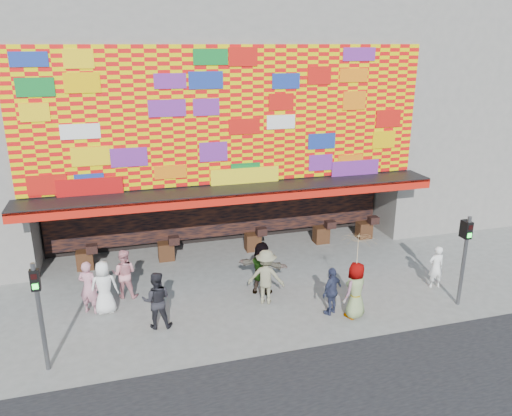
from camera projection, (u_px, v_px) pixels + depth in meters
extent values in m
plane|color=slate|center=(261.00, 308.00, 15.91)|extent=(90.00, 90.00, 0.00)
cube|color=gray|center=(208.00, 81.00, 21.18)|extent=(15.00, 8.00, 7.00)
cube|color=black|center=(208.00, 188.00, 23.66)|extent=(15.00, 6.00, 3.00)
cube|color=gray|center=(30.00, 232.00, 18.11)|extent=(0.40, 2.00, 3.00)
cube|color=gray|center=(388.00, 200.00, 21.90)|extent=(0.40, 2.00, 3.00)
cube|color=black|center=(235.00, 189.00, 18.08)|extent=(15.20, 1.60, 0.12)
cube|color=red|center=(240.00, 199.00, 17.41)|extent=(15.20, 0.04, 0.35)
cube|color=#ECD600|center=(230.00, 116.00, 17.79)|extent=(14.80, 0.08, 4.90)
cube|color=black|center=(222.00, 207.00, 20.77)|extent=(14.00, 0.25, 2.50)
cube|color=gray|center=(467.00, 86.00, 24.71)|extent=(11.00, 8.00, 12.00)
cylinder|color=#59595B|center=(41.00, 318.00, 12.46)|extent=(0.12, 0.12, 3.00)
cube|color=black|center=(35.00, 280.00, 12.13)|extent=(0.22, 0.18, 0.55)
cube|color=black|center=(34.00, 277.00, 12.01)|extent=(0.14, 0.02, 0.14)
cube|color=#19E533|center=(35.00, 287.00, 12.09)|extent=(0.14, 0.02, 0.14)
cylinder|color=#59595B|center=(464.00, 262.00, 15.68)|extent=(0.12, 0.12, 3.00)
cube|color=black|center=(468.00, 230.00, 15.35)|extent=(0.22, 0.18, 0.55)
cube|color=black|center=(471.00, 227.00, 15.23)|extent=(0.14, 0.02, 0.14)
cube|color=#19E533|center=(470.00, 235.00, 15.31)|extent=(0.14, 0.02, 0.14)
imported|color=white|center=(104.00, 287.00, 15.40)|extent=(0.85, 0.56, 1.72)
imported|color=#C47F90|center=(89.00, 287.00, 15.41)|extent=(0.74, 0.65, 1.72)
imported|color=black|center=(156.00, 300.00, 14.60)|extent=(0.95, 0.80, 1.75)
imported|color=gray|center=(266.00, 277.00, 15.98)|extent=(1.35, 1.11, 1.82)
imported|color=#2F3553|center=(332.00, 291.00, 15.36)|extent=(0.97, 0.81, 1.56)
imported|color=gray|center=(262.00, 268.00, 16.61)|extent=(1.73, 1.34, 1.83)
imported|color=gray|center=(356.00, 290.00, 15.15)|extent=(1.04, 0.90, 1.79)
imported|color=white|center=(436.00, 267.00, 17.04)|extent=(0.57, 0.40, 1.51)
imported|color=pink|center=(124.00, 274.00, 16.37)|extent=(0.97, 0.85, 1.67)
imported|color=beige|center=(358.00, 250.00, 14.74)|extent=(1.32, 1.33, 1.02)
cylinder|color=#4C3326|center=(356.00, 280.00, 15.04)|extent=(0.02, 0.02, 1.00)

